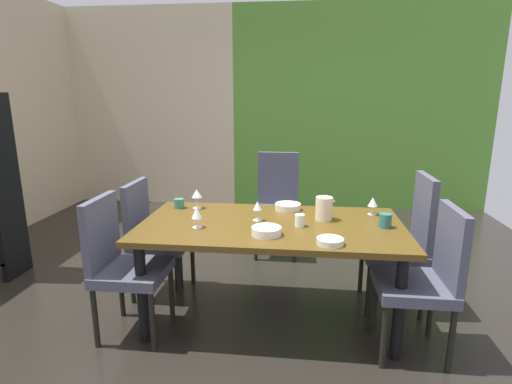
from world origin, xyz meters
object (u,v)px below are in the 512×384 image
(serving_bowl_left, at_px, (288,207))
(cup_right, at_px, (385,221))
(wine_glass_west, at_px, (197,194))
(cup_north, at_px, (300,220))
(wine_glass_center, at_px, (373,202))
(pitcher_east, at_px, (324,208))
(cup_near_window, at_px, (179,203))
(chair_head_far, at_px, (277,200))
(dining_table, at_px, (271,234))
(chair_left_near, at_px, (121,260))
(serving_bowl_corner, at_px, (330,241))
(chair_right_far, at_px, (406,238))
(chair_right_near, at_px, (427,274))
(chair_left_far, at_px, (152,232))
(wine_glass_near_shelf, at_px, (197,213))
(serving_bowl_rear, at_px, (266,231))
(wine_glass_south, at_px, (257,207))

(serving_bowl_left, xyz_separation_m, cup_right, (0.66, -0.35, 0.02))
(wine_glass_west, relative_size, cup_north, 1.82)
(wine_glass_center, relative_size, pitcher_east, 0.78)
(wine_glass_west, relative_size, cup_near_window, 1.95)
(chair_head_far, distance_m, pitcher_east, 1.29)
(dining_table, relative_size, cup_north, 21.54)
(chair_left_near, distance_m, pitcher_east, 1.43)
(serving_bowl_corner, bearing_deg, chair_left_near, 176.66)
(serving_bowl_corner, xyz_separation_m, pitcher_east, (-0.01, 0.48, 0.07))
(chair_left_near, relative_size, pitcher_east, 5.64)
(wine_glass_center, height_order, serving_bowl_left, wine_glass_center)
(pitcher_east, bearing_deg, cup_north, -135.57)
(chair_right_far, xyz_separation_m, chair_head_far, (-1.02, 1.03, -0.00))
(chair_right_near, height_order, serving_bowl_corner, chair_right_near)
(dining_table, bearing_deg, chair_left_far, 163.72)
(chair_left_far, bearing_deg, wine_glass_near_shelf, 48.30)
(wine_glass_center, xyz_separation_m, serving_bowl_rear, (-0.74, -0.54, -0.07))
(chair_head_far, height_order, cup_north, chair_head_far)
(wine_glass_near_shelf, relative_size, cup_north, 1.71)
(wine_glass_west, bearing_deg, wine_glass_near_shelf, -75.35)
(chair_head_far, bearing_deg, cup_right, 121.33)
(chair_left_near, xyz_separation_m, serving_bowl_corner, (1.36, -0.08, 0.22))
(chair_left_far, xyz_separation_m, wine_glass_west, (0.37, 0.02, 0.32))
(wine_glass_west, height_order, pitcher_east, pitcher_east)
(wine_glass_center, bearing_deg, chair_head_far, 126.84)
(wine_glass_near_shelf, distance_m, serving_bowl_corner, 0.89)
(chair_left_near, distance_m, wine_glass_west, 0.77)
(chair_left_near, xyz_separation_m, chair_left_far, (0.00, 0.57, -0.01))
(dining_table, xyz_separation_m, wine_glass_south, (-0.10, 0.05, 0.18))
(chair_head_far, bearing_deg, chair_right_near, 122.43)
(dining_table, xyz_separation_m, wine_glass_center, (0.73, 0.29, 0.17))
(dining_table, bearing_deg, chair_head_far, 91.57)
(cup_north, bearing_deg, cup_right, 4.50)
(chair_left_far, height_order, pitcher_east, chair_left_far)
(wine_glass_near_shelf, xyz_separation_m, wine_glass_center, (1.22, 0.44, -0.01))
(serving_bowl_corner, bearing_deg, chair_left_far, 154.40)
(serving_bowl_rear, bearing_deg, chair_right_near, -2.35)
(dining_table, xyz_separation_m, chair_right_near, (0.98, -0.29, -0.12))
(chair_left_far, xyz_separation_m, wine_glass_south, (0.88, -0.24, 0.31))
(wine_glass_south, bearing_deg, wine_glass_west, 152.93)
(dining_table, distance_m, wine_glass_west, 0.71)
(serving_bowl_corner, xyz_separation_m, cup_right, (0.39, 0.36, 0.03))
(dining_table, bearing_deg, wine_glass_west, 153.11)
(wine_glass_south, height_order, wine_glass_center, wine_glass_south)
(chair_head_far, height_order, chair_left_near, chair_head_far)
(cup_north, xyz_separation_m, cup_right, (0.57, 0.04, 0.01))
(wine_glass_near_shelf, relative_size, serving_bowl_corner, 0.89)
(chair_left_near, height_order, wine_glass_center, chair_left_near)
(chair_right_near, bearing_deg, wine_glass_near_shelf, 84.84)
(wine_glass_near_shelf, bearing_deg, cup_right, 6.77)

